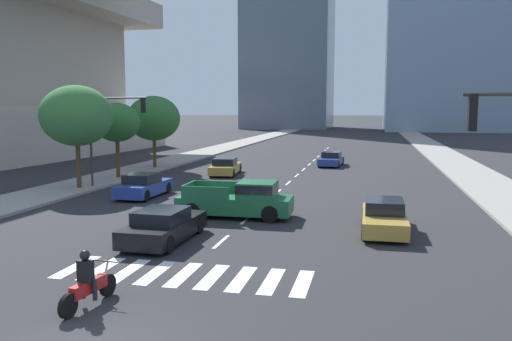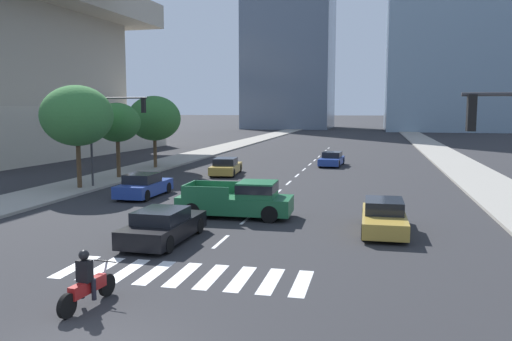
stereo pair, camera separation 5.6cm
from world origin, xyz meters
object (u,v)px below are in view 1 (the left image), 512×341
object	(u,v)px
street_tree_third	(154,118)
sedan_gold_1	(384,217)
street_tree_second	(117,123)
sedan_gold_3	(225,167)
sedan_blue_0	(144,186)
traffic_signal_far	(111,122)
sedan_blue_2	(331,159)
sedan_black_4	(164,226)
street_tree_nearest	(77,116)
motorcycle_trailing	(88,284)
pickup_truck	(241,200)

from	to	relation	value
street_tree_third	sedan_gold_1	bearing A→B (deg)	-45.70
street_tree_second	street_tree_third	size ratio (longest dim) A/B	0.89
sedan_gold_3	street_tree_second	distance (m)	8.60
sedan_blue_0	traffic_signal_far	distance (m)	5.27
sedan_blue_2	street_tree_second	bearing A→B (deg)	-45.32
sedan_black_4	street_tree_third	world-z (taller)	street_tree_third
street_tree_nearest	motorcycle_trailing	bearing A→B (deg)	-58.04
sedan_gold_3	pickup_truck	bearing A→B (deg)	-166.94
sedan_blue_0	sedan_black_4	distance (m)	10.44
sedan_gold_1	traffic_signal_far	xyz separation A→B (m)	(-16.29, 7.96, 3.56)
motorcycle_trailing	street_tree_second	bearing A→B (deg)	32.49
pickup_truck	sedan_gold_1	world-z (taller)	pickup_truck
motorcycle_trailing	sedan_gold_3	bearing A→B (deg)	15.30
street_tree_nearest	street_tree_third	world-z (taller)	street_tree_nearest
sedan_blue_0	sedan_gold_1	xyz separation A→B (m)	(13.14, -5.63, -0.03)
sedan_gold_1	street_tree_nearest	distance (m)	19.83
sedan_blue_0	sedan_gold_1	world-z (taller)	sedan_blue_0
sedan_blue_0	street_tree_second	world-z (taller)	street_tree_second
sedan_black_4	street_tree_third	size ratio (longest dim) A/B	0.76
sedan_gold_3	street_tree_nearest	xyz separation A→B (m)	(-6.73, -9.18, 3.96)
sedan_gold_3	street_tree_second	xyz separation A→B (m)	(-6.73, -4.11, 3.41)
motorcycle_trailing	street_tree_nearest	size ratio (longest dim) A/B	0.35
sedan_black_4	sedan_gold_3	bearing A→B (deg)	10.94
pickup_truck	traffic_signal_far	bearing A→B (deg)	145.01
motorcycle_trailing	street_tree_third	bearing A→B (deg)	27.29
sedan_gold_1	traffic_signal_far	bearing A→B (deg)	-116.64
pickup_truck	sedan_blue_2	world-z (taller)	pickup_truck
motorcycle_trailing	street_tree_second	world-z (taller)	street_tree_second
street_tree_nearest	street_tree_second	distance (m)	5.09
sedan_gold_1	sedan_black_4	size ratio (longest dim) A/B	1.02
street_tree_second	street_tree_third	distance (m)	6.37
sedan_blue_2	sedan_gold_3	distance (m)	10.83
sedan_blue_2	traffic_signal_far	size ratio (longest dim) A/B	0.76
sedan_blue_2	sedan_gold_3	size ratio (longest dim) A/B	0.94
pickup_truck	street_tree_nearest	size ratio (longest dim) A/B	0.84
sedan_gold_1	motorcycle_trailing	bearing A→B (deg)	-37.25
sedan_gold_3	street_tree_third	distance (m)	7.96
motorcycle_trailing	traffic_signal_far	xyz separation A→B (m)	(-8.86, 17.95, 3.56)
traffic_signal_far	sedan_blue_0	bearing A→B (deg)	-36.50
sedan_blue_2	street_tree_nearest	xyz separation A→B (m)	(-14.10, -17.12, 3.98)
sedan_blue_2	street_tree_nearest	bearing A→B (deg)	-35.32
sedan_gold_3	sedan_blue_2	bearing A→B (deg)	-48.31
street_tree_nearest	sedan_blue_0	bearing A→B (deg)	-16.57
sedan_gold_1	street_tree_third	world-z (taller)	street_tree_third
sedan_blue_0	sedan_blue_2	world-z (taller)	sedan_blue_0
sedan_blue_0	sedan_gold_3	bearing A→B (deg)	-8.49
sedan_blue_2	pickup_truck	bearing A→B (deg)	-1.83
sedan_blue_0	sedan_black_4	size ratio (longest dim) A/B	0.96
sedan_blue_0	street_tree_third	xyz separation A→B (m)	(-4.95, 12.91, 3.57)
motorcycle_trailing	traffic_signal_far	world-z (taller)	traffic_signal_far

